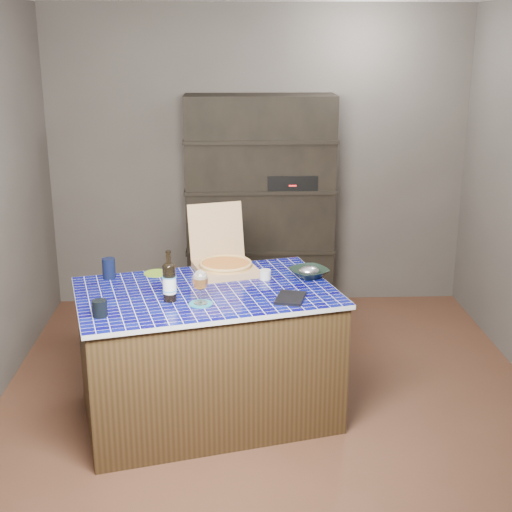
{
  "coord_description": "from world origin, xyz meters",
  "views": [
    {
      "loc": [
        -0.25,
        -4.2,
        2.24
      ],
      "look_at": [
        -0.09,
        0.0,
        0.94
      ],
      "focal_mm": 50.0,
      "sensor_mm": 36.0,
      "label": 1
    }
  ],
  "objects_px": {
    "pizza_box": "(225,263)",
    "bowl": "(309,273)",
    "kitchen_island": "(207,354)",
    "wine_glass": "(200,281)",
    "mead_bottle": "(169,281)",
    "dvd_case": "(291,298)"
  },
  "relations": [
    {
      "from": "kitchen_island",
      "to": "dvd_case",
      "type": "xyz_separation_m",
      "value": [
        0.48,
        -0.17,
        0.42
      ]
    },
    {
      "from": "kitchen_island",
      "to": "wine_glass",
      "type": "bearing_deg",
      "value": -110.01
    },
    {
      "from": "pizza_box",
      "to": "wine_glass",
      "type": "xyz_separation_m",
      "value": [
        -0.13,
        -0.58,
        0.08
      ]
    },
    {
      "from": "wine_glass",
      "to": "kitchen_island",
      "type": "bearing_deg",
      "value": 84.48
    },
    {
      "from": "kitchen_island",
      "to": "wine_glass",
      "type": "relative_size",
      "value": 8.6
    },
    {
      "from": "kitchen_island",
      "to": "wine_glass",
      "type": "height_order",
      "value": "wine_glass"
    },
    {
      "from": "pizza_box",
      "to": "bowl",
      "type": "bearing_deg",
      "value": -30.6
    },
    {
      "from": "kitchen_island",
      "to": "pizza_box",
      "type": "relative_size",
      "value": 3.2
    },
    {
      "from": "pizza_box",
      "to": "bowl",
      "type": "relative_size",
      "value": 2.32
    },
    {
      "from": "kitchen_island",
      "to": "dvd_case",
      "type": "relative_size",
      "value": 7.86
    },
    {
      "from": "mead_bottle",
      "to": "bowl",
      "type": "relative_size",
      "value": 1.31
    },
    {
      "from": "kitchen_island",
      "to": "bowl",
      "type": "relative_size",
      "value": 7.43
    },
    {
      "from": "kitchen_island",
      "to": "mead_bottle",
      "type": "xyz_separation_m",
      "value": [
        -0.2,
        -0.16,
        0.52
      ]
    },
    {
      "from": "pizza_box",
      "to": "wine_glass",
      "type": "bearing_deg",
      "value": -118.78
    },
    {
      "from": "bowl",
      "to": "kitchen_island",
      "type": "bearing_deg",
      "value": -160.81
    },
    {
      "from": "kitchen_island",
      "to": "bowl",
      "type": "xyz_separation_m",
      "value": [
        0.63,
        0.22,
        0.43
      ]
    },
    {
      "from": "kitchen_island",
      "to": "dvd_case",
      "type": "height_order",
      "value": "dvd_case"
    },
    {
      "from": "pizza_box",
      "to": "bowl",
      "type": "xyz_separation_m",
      "value": [
        0.52,
        -0.13,
        -0.03
      ]
    },
    {
      "from": "pizza_box",
      "to": "dvd_case",
      "type": "height_order",
      "value": "pizza_box"
    },
    {
      "from": "mead_bottle",
      "to": "dvd_case",
      "type": "relative_size",
      "value": 1.38
    },
    {
      "from": "kitchen_island",
      "to": "pizza_box",
      "type": "bearing_deg",
      "value": 58.47
    },
    {
      "from": "pizza_box",
      "to": "mead_bottle",
      "type": "height_order",
      "value": "pizza_box"
    }
  ]
}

